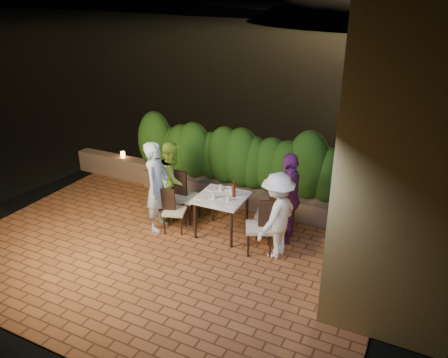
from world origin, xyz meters
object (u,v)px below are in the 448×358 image
Objects in this scene: chair_right_back at (270,212)px; diner_blue at (157,186)px; diner_purple at (289,198)px; chair_left_front at (174,210)px; diner_white at (277,216)px; chair_left_back at (186,196)px; beer_bottle at (234,189)px; dining_table at (222,215)px; diner_green at (173,179)px; parapet_lamp at (123,155)px; chair_right_front at (259,226)px; bowl at (228,189)px.

chair_right_back is 2.08m from diner_blue.
diner_blue is 2.37m from diner_purple.
chair_left_front is 1.98m from diner_white.
diner_purple is at bearing 4.35° from chair_left_back.
beer_bottle is 0.31× the size of chair_left_back.
chair_right_back is at bearing 19.46° from beer_bottle.
chair_right_back reaches higher than dining_table.
diner_green reaches higher than parapet_lamp.
chair_left_front is at bearing -92.80° from diner_blue.
parapet_lamp is (-2.07, 1.05, -0.18)m from diner_green.
diner_purple reaches higher than diner_green.
chair_right_front is 0.64× the size of diner_green.
chair_left_back is (-1.06, 0.10, -0.41)m from beer_bottle.
chair_left_back is 0.60× the size of diner_purple.
chair_left_front is at bearing -160.64° from dining_table.
diner_green reaches higher than bowl.
chair_left_back is at bearing -118.76° from diner_green.
chair_left_back is 2.03m from diner_purple.
chair_right_front is 4.37m from parapet_lamp.
parapet_lamp is (-4.38, 0.96, -0.25)m from diner_purple.
chair_left_front is 0.50× the size of diner_blue.
dining_table is 5.59× the size of bowl.
bowl is 0.09× the size of diner_blue.
diner_purple is 11.76× the size of parapet_lamp.
diner_white is (1.99, -0.41, 0.25)m from chair_left_back.
diner_purple is at bearing 16.93° from dining_table.
diner_blue is (-0.33, -0.03, 0.43)m from chair_left_front.
beer_bottle is 0.18× the size of diner_blue.
dining_table is 0.89m from chair_left_back.
bowl is 1.06m from chair_right_front.
bowl is 1.27m from diner_white.
parapet_lamp is at bearing -108.10° from diner_purple.
chair_left_back is at bearing -91.29° from diner_purple.
parapet_lamp is at bearing 46.33° from diner_green.
dining_table reaches higher than parapet_lamp.
diner_blue is at bearing 7.84° from chair_right_back.
diner_blue is (-1.12, -0.63, 0.08)m from bowl.
diner_green is at bearing 172.90° from beer_bottle.
beer_bottle is 2.03× the size of bowl.
parapet_lamp is (-3.25, 1.30, 0.20)m from dining_table.
chair_left_back is at bearing -90.31° from diner_white.
diner_green reaches higher than diner_white.
chair_left_front is at bearing 10.01° from chair_right_back.
chair_left_front is 0.74m from diner_green.
bowl reaches higher than parapet_lamp.
bowl is 0.89m from chair_left_back.
chair_right_front is 0.65× the size of diner_white.
chair_right_back reaches higher than parapet_lamp.
beer_bottle is at bearing 9.62° from chair_right_back.
diner_purple is (0.30, 0.59, 0.34)m from chair_right_front.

